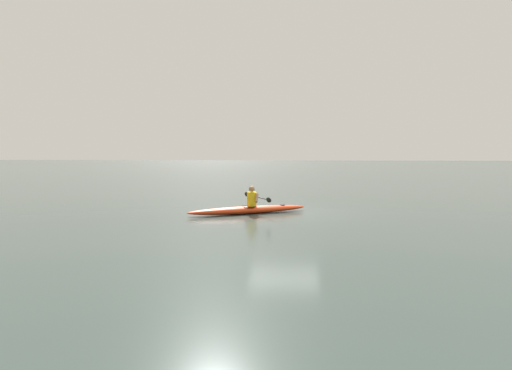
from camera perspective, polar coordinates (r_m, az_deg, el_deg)
The scene contains 3 objects.
ground_plane at distance 15.54m, azimuth 3.80°, elevation -3.58°, with size 160.00×160.00×0.00m, color #384742.
kayak at distance 15.10m, azimuth -1.00°, elevation -3.31°, with size 4.17×2.52×0.26m.
kayaker at distance 15.10m, azimuth -0.48°, elevation -1.67°, with size 1.15×2.18×0.71m.
Camera 1 is at (-0.29, 15.38, 2.21)m, focal length 30.16 mm.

